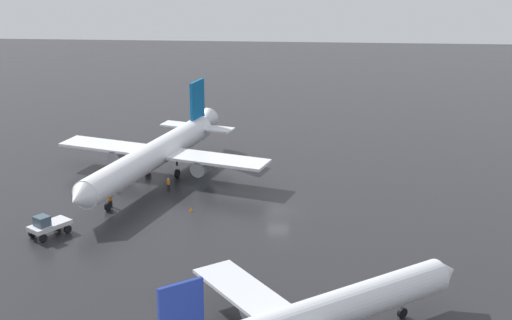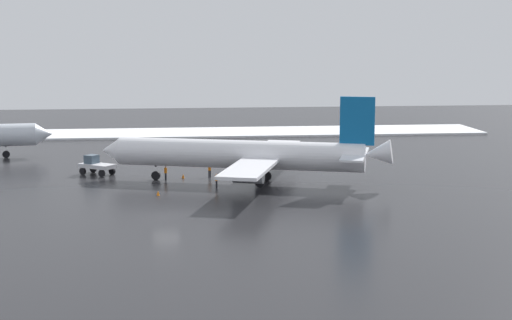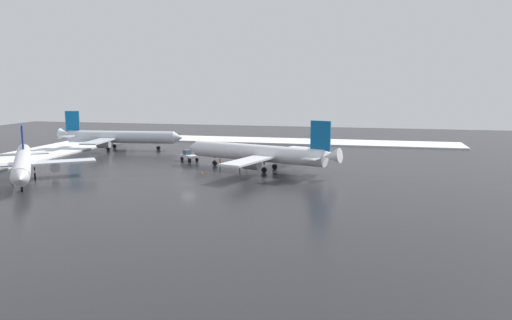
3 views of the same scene
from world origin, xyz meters
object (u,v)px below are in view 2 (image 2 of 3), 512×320
object	(u,v)px
traffic_cone_near_nose	(183,176)
ground_crew_mid_apron	(210,169)
ground_crew_near_tug	(166,172)
ground_crew_beside_wing	(216,180)
airplane_parked_starboard	(246,154)
traffic_cone_mid_line	(158,193)
pushback_tug	(96,165)

from	to	relation	value
traffic_cone_near_nose	ground_crew_mid_apron	bearing A→B (deg)	97.28
ground_crew_near_tug	ground_crew_beside_wing	xyz separation A→B (m)	(5.99, 5.98, 0.00)
ground_crew_near_tug	ground_crew_mid_apron	world-z (taller)	same
airplane_parked_starboard	ground_crew_mid_apron	size ratio (longest dim) A/B	20.59
ground_crew_near_tug	traffic_cone_mid_line	world-z (taller)	ground_crew_near_tug
airplane_parked_starboard	ground_crew_near_tug	distance (m)	10.65
ground_crew_near_tug	ground_crew_mid_apron	xyz separation A→B (m)	(-1.30, 5.53, 0.00)
ground_crew_near_tug	ground_crew_mid_apron	bearing A→B (deg)	169.47
traffic_cone_near_nose	airplane_parked_starboard	bearing A→B (deg)	60.05
airplane_parked_starboard	ground_crew_beside_wing	world-z (taller)	airplane_parked_starboard
airplane_parked_starboard	ground_crew_near_tug	size ratio (longest dim) A/B	20.59
airplane_parked_starboard	ground_crew_near_tug	world-z (taller)	airplane_parked_starboard
pushback_tug	ground_crew_beside_wing	world-z (taller)	pushback_tug
ground_crew_near_tug	ground_crew_mid_apron	distance (m)	5.68
traffic_cone_mid_line	pushback_tug	bearing A→B (deg)	-150.78
airplane_parked_starboard	ground_crew_near_tug	xyz separation A→B (m)	(-3.49, -9.73, -2.57)
pushback_tug	ground_crew_near_tug	world-z (taller)	pushback_tug
ground_crew_beside_wing	traffic_cone_near_nose	size ratio (longest dim) A/B	3.11
airplane_parked_starboard	traffic_cone_mid_line	xyz separation A→B (m)	(6.36, -10.53, -3.27)
ground_crew_mid_apron	traffic_cone_mid_line	xyz separation A→B (m)	(11.14, -6.33, -0.70)
ground_crew_beside_wing	traffic_cone_near_nose	bearing A→B (deg)	-74.29
airplane_parked_starboard	traffic_cone_near_nose	world-z (taller)	airplane_parked_starboard
ground_crew_near_tug	ground_crew_beside_wing	size ratio (longest dim) A/B	1.00
traffic_cone_mid_line	ground_crew_mid_apron	bearing A→B (deg)	150.38
pushback_tug	airplane_parked_starboard	bearing A→B (deg)	-167.38
airplane_parked_starboard	traffic_cone_mid_line	size ratio (longest dim) A/B	64.02
pushback_tug	ground_crew_near_tug	xyz separation A→B (m)	(4.80, 9.00, -0.31)
ground_crew_mid_apron	traffic_cone_near_nose	xyz separation A→B (m)	(0.43, -3.36, -0.70)
pushback_tug	ground_crew_mid_apron	distance (m)	14.95
airplane_parked_starboard	ground_crew_mid_apron	bearing A→B (deg)	-30.81
pushback_tug	traffic_cone_near_nose	distance (m)	11.89
ground_crew_beside_wing	airplane_parked_starboard	bearing A→B (deg)	-159.69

